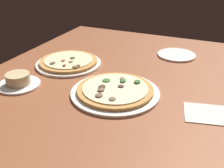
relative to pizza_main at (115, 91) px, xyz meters
The scene contains 6 objects.
dining_table 5.50cm from the pizza_main, 54.32° to the left, with size 150.00×110.00×4.00cm, color brown.
pizza_main is the anchor object (origin of this frame).
pizza_side 34.30cm from the pizza_main, 61.00° to the left, with size 29.32×29.32×3.37cm.
ramekin_on_saucer 37.61cm from the pizza_main, 103.69° to the left, with size 16.37×16.37×4.94cm.
side_plate 49.17cm from the pizza_main, 14.64° to the right, with size 18.49×18.49×0.90cm, color white.
paper_menu 34.77cm from the pizza_main, 90.15° to the right, with size 11.92×19.39×0.30cm, color silver.
Camera 1 is at (-82.41, -37.42, 51.84)cm, focal length 43.59 mm.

